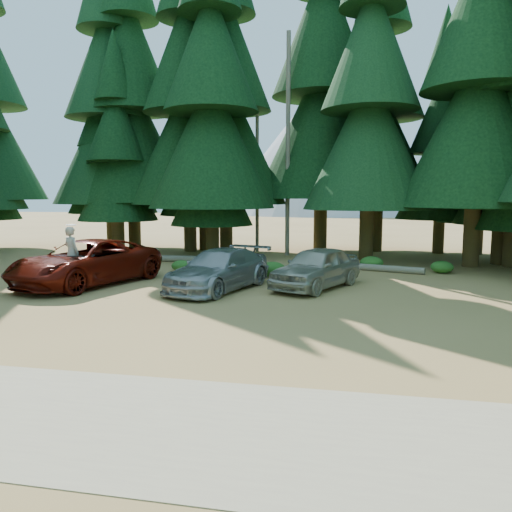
# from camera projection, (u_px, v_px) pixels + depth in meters

# --- Properties ---
(ground) EXTENTS (160.00, 160.00, 0.00)m
(ground) POSITION_uv_depth(u_px,v_px,m) (189.00, 315.00, 13.89)
(ground) COLOR olive
(ground) RESTS_ON ground
(gravel_strip) EXTENTS (26.00, 3.50, 0.01)m
(gravel_strip) POSITION_uv_depth(u_px,v_px,m) (49.00, 414.00, 7.57)
(gravel_strip) COLOR tan
(gravel_strip) RESTS_ON ground
(forest_belt_north) EXTENTS (36.00, 7.00, 22.00)m
(forest_belt_north) POSITION_uv_depth(u_px,v_px,m) (274.00, 254.00, 28.50)
(forest_belt_north) COLOR black
(forest_belt_north) RESTS_ON ground
(snag_front) EXTENTS (0.24, 0.24, 12.00)m
(snag_front) POSITION_uv_depth(u_px,v_px,m) (288.00, 146.00, 27.14)
(snag_front) COLOR gray
(snag_front) RESTS_ON ground
(snag_back) EXTENTS (0.20, 0.20, 10.00)m
(snag_back) POSITION_uv_depth(u_px,v_px,m) (257.00, 167.00, 29.11)
(snag_back) COLOR gray
(snag_back) RESTS_ON ground
(mountain_peak) EXTENTS (48.00, 50.00, 28.00)m
(mountain_peak) POSITION_uv_depth(u_px,v_px,m) (321.00, 148.00, 98.79)
(mountain_peak) COLOR #919299
(mountain_peak) RESTS_ON ground
(red_pickup) EXTENTS (4.38, 6.56, 1.67)m
(red_pickup) POSITION_uv_depth(u_px,v_px,m) (86.00, 262.00, 18.52)
(red_pickup) COLOR #5F1108
(red_pickup) RESTS_ON ground
(silver_minivan_center) EXTENTS (3.35, 5.28, 1.43)m
(silver_minivan_center) POSITION_uv_depth(u_px,v_px,m) (219.00, 270.00, 17.54)
(silver_minivan_center) COLOR #A5A8AD
(silver_minivan_center) RESTS_ON ground
(silver_minivan_right) EXTENTS (3.42, 4.70, 1.49)m
(silver_minivan_right) POSITION_uv_depth(u_px,v_px,m) (316.00, 267.00, 17.87)
(silver_minivan_right) COLOR #B5AFA1
(silver_minivan_right) RESTS_ON ground
(frisbee_player) EXTENTS (0.82, 0.69, 1.97)m
(frisbee_player) POSITION_uv_depth(u_px,v_px,m) (72.00, 252.00, 18.19)
(frisbee_player) COLOR beige
(frisbee_player) RESTS_ON ground
(log_left) EXTENTS (4.62, 0.58, 0.33)m
(log_left) POSITION_uv_depth(u_px,v_px,m) (155.00, 258.00, 25.13)
(log_left) COLOR gray
(log_left) RESTS_ON ground
(log_mid) EXTENTS (3.32, 0.81, 0.27)m
(log_mid) POSITION_uv_depth(u_px,v_px,m) (270.00, 270.00, 21.41)
(log_mid) COLOR gray
(log_mid) RESTS_ON ground
(log_right) EXTENTS (4.48, 1.73, 0.30)m
(log_right) POSITION_uv_depth(u_px,v_px,m) (371.00, 267.00, 22.03)
(log_right) COLOR gray
(log_right) RESTS_ON ground
(shrub_far_left) EXTENTS (0.91, 0.91, 0.50)m
(shrub_far_left) POSITION_uv_depth(u_px,v_px,m) (146.00, 260.00, 23.92)
(shrub_far_left) COLOR #31641E
(shrub_far_left) RESTS_ON ground
(shrub_left) EXTENTS (0.87, 0.87, 0.48)m
(shrub_left) POSITION_uv_depth(u_px,v_px,m) (181.00, 266.00, 21.93)
(shrub_left) COLOR #31641E
(shrub_left) RESTS_ON ground
(shrub_center_left) EXTENTS (0.88, 0.88, 0.48)m
(shrub_center_left) POSITION_uv_depth(u_px,v_px,m) (230.00, 262.00, 23.03)
(shrub_center_left) COLOR #31641E
(shrub_center_left) RESTS_ON ground
(shrub_center_right) EXTENTS (1.11, 1.11, 0.61)m
(shrub_center_right) POSITION_uv_depth(u_px,v_px,m) (272.00, 269.00, 20.43)
(shrub_center_right) COLOR #31641E
(shrub_center_right) RESTS_ON ground
(shrub_right) EXTENTS (1.05, 1.05, 0.58)m
(shrub_right) POSITION_uv_depth(u_px,v_px,m) (372.00, 263.00, 22.58)
(shrub_right) COLOR #31641E
(shrub_right) RESTS_ON ground
(shrub_far_right) EXTENTS (0.95, 0.95, 0.52)m
(shrub_far_right) POSITION_uv_depth(u_px,v_px,m) (442.00, 267.00, 21.39)
(shrub_far_right) COLOR #31641E
(shrub_far_right) RESTS_ON ground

